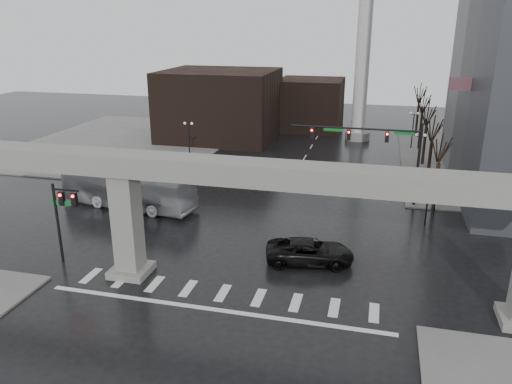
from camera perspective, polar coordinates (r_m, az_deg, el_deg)
ground at (r=33.93m, az=-3.29°, el=-10.61°), size 160.00×160.00×0.00m
sidewalk_nw at (r=74.91m, az=-14.30°, el=5.55°), size 28.00×36.00×0.15m
elevated_guideway at (r=30.77m, az=-1.28°, el=0.29°), size 48.00×2.60×8.70m
building_far_left at (r=74.71m, az=-4.15°, el=9.90°), size 16.00×14.00×10.00m
building_far_mid at (r=81.86m, az=6.23°, el=9.93°), size 10.00×10.00×8.00m
smokestack at (r=74.24m, az=12.17°, el=15.97°), size 3.60×3.60×30.00m
signal_mast_arm at (r=48.16m, az=13.71°, el=5.35°), size 12.12×0.43×8.00m
signal_left_pole at (r=37.82m, az=-21.21°, el=-1.93°), size 2.30×0.30×6.00m
flagpole_assembly at (r=51.34m, az=21.01°, el=7.40°), size 2.06×0.12×12.00m
lamp_right_0 at (r=44.38m, az=19.18°, el=0.50°), size 1.22×0.32×5.11m
lamp_right_1 at (r=57.83m, az=18.17°, el=4.77°), size 1.22×0.32×5.11m
lamp_right_2 at (r=71.49m, az=17.54°, el=7.42°), size 1.22×0.32×5.11m
lamp_left_0 at (r=49.55m, az=-13.58°, el=2.92°), size 1.22×0.32×5.11m
lamp_left_1 at (r=61.89m, az=-7.69°, el=6.44°), size 1.22×0.32×5.11m
lamp_left_2 at (r=74.81m, az=-3.75°, el=8.74°), size 1.22×0.32×5.11m
tree_right_0 at (r=48.51m, az=19.95°, el=1.10°), size 1.09×1.58×7.50m
tree_right_1 at (r=56.15m, az=19.26°, el=3.59°), size 1.09×1.61×7.67m
tree_right_2 at (r=63.89m, az=18.74°, el=5.48°), size 1.10×1.63×7.85m
tree_right_3 at (r=71.68m, az=18.32°, el=6.97°), size 1.11×1.66×8.02m
tree_right_4 at (r=79.51m, az=17.99°, el=8.16°), size 1.12×1.69×8.19m
pickup_truck at (r=36.62m, az=6.16°, el=-6.80°), size 6.74×3.95×1.76m
city_bus at (r=48.29m, az=-14.40°, el=0.43°), size 13.71×5.16×3.73m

